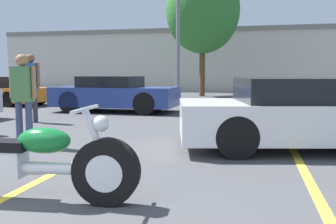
% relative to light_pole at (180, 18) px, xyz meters
% --- Properties ---
extents(parking_stripe_middle, '(0.12, 5.16, 0.01)m').
position_rel_light_pole_xyz_m(parking_stripe_middle, '(0.80, -12.88, -3.78)').
color(parking_stripe_middle, yellow).
rests_on(parking_stripe_middle, ground).
extents(parking_stripe_back, '(0.12, 5.16, 0.01)m').
position_rel_light_pole_xyz_m(parking_stripe_back, '(3.98, -12.88, -3.78)').
color(parking_stripe_back, yellow).
rests_on(parking_stripe_back, ground).
extents(far_building, '(32.00, 4.20, 4.40)m').
position_rel_light_pole_xyz_m(far_building, '(0.74, 10.78, -1.45)').
color(far_building, beige).
rests_on(far_building, ground).
extents(light_pole, '(1.21, 0.28, 6.82)m').
position_rel_light_pole_xyz_m(light_pole, '(0.00, 0.00, 0.00)').
color(light_pole, slate).
rests_on(light_pole, ground).
extents(tree_background, '(4.08, 4.08, 7.08)m').
position_rel_light_pole_xyz_m(tree_background, '(0.49, 4.09, 0.94)').
color(tree_background, brown).
rests_on(tree_background, ground).
extents(motorcycle, '(2.48, 0.70, 0.97)m').
position_rel_light_pole_xyz_m(motorcycle, '(1.00, -13.67, -3.38)').
color(motorcycle, black).
rests_on(motorcycle, ground).
extents(show_car_hood_open, '(4.64, 2.69, 2.07)m').
position_rel_light_pole_xyz_m(show_car_hood_open, '(4.24, -10.22, -3.18)').
color(show_car_hood_open, white).
rests_on(show_car_hood_open, ground).
extents(parked_car_mid_right_row, '(4.12, 1.92, 1.19)m').
position_rel_light_pole_xyz_m(parked_car_mid_right_row, '(-1.23, -5.08, -3.19)').
color(parked_car_mid_right_row, navy).
rests_on(parked_car_mid_right_row, ground).
extents(parked_car_left_row, '(4.85, 2.85, 1.14)m').
position_rel_light_pole_xyz_m(parked_car_left_row, '(-6.97, -3.31, -3.24)').
color(parked_car_left_row, orange).
rests_on(parked_car_left_row, ground).
extents(spectator_by_show_car, '(0.52, 0.24, 1.79)m').
position_rel_light_pole_xyz_m(spectator_by_show_car, '(-2.40, -8.15, -2.71)').
color(spectator_by_show_car, '#333338').
rests_on(spectator_by_show_car, ground).
extents(spectator_midground, '(0.52, 0.21, 1.63)m').
position_rel_light_pole_xyz_m(spectator_midground, '(-0.68, -11.06, -2.82)').
color(spectator_midground, '#38476B').
rests_on(spectator_midground, ground).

